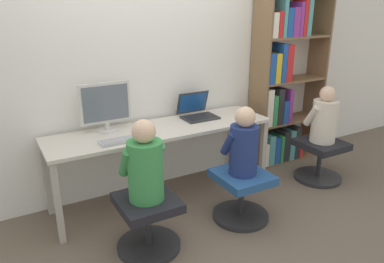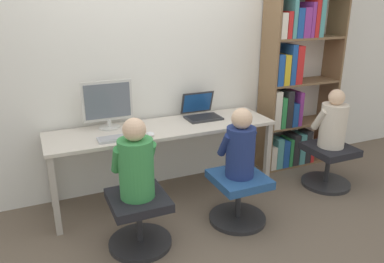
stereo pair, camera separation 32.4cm
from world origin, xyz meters
TOP-DOWN VIEW (x-y plane):
  - ground_plane at (0.00, 0.00)m, footprint 14.00×14.00m
  - wall_back at (0.00, 0.64)m, footprint 10.00×0.05m
  - desk at (0.00, 0.29)m, footprint 2.11×0.57m
  - desktop_monitor at (-0.46, 0.45)m, footprint 0.45×0.19m
  - laptop at (0.45, 0.41)m, footprint 0.34×0.31m
  - keyboard at (-0.43, 0.12)m, footprint 0.38×0.14m
  - computer_mouse_by_keyboard at (-0.18, 0.10)m, footprint 0.06×0.09m
  - office_chair_left at (-0.44, -0.37)m, footprint 0.50×0.50m
  - office_chair_right at (0.44, -0.37)m, footprint 0.50×0.50m
  - person_at_monitor at (-0.44, -0.36)m, footprint 0.32×0.29m
  - person_at_laptop at (0.44, -0.37)m, footprint 0.29×0.27m
  - bookshelf at (1.57, 0.42)m, footprint 0.89×0.31m
  - office_chair_side at (1.63, -0.16)m, footprint 0.50×0.50m
  - person_near_shelf at (1.63, -0.16)m, footprint 0.32×0.29m

SIDE VIEW (x-z plane):
  - ground_plane at x=0.00m, z-range 0.00..0.00m
  - office_chair_left at x=-0.44m, z-range 0.03..0.46m
  - office_chair_right at x=0.44m, z-range 0.03..0.46m
  - office_chair_side at x=1.63m, z-range 0.03..0.46m
  - desk at x=0.00m, z-range 0.29..1.01m
  - person_near_shelf at x=1.63m, z-range 0.39..0.98m
  - person_at_laptop at x=0.44m, z-range 0.40..0.99m
  - person_at_monitor at x=-0.44m, z-range 0.40..1.01m
  - keyboard at x=-0.43m, z-range 0.72..0.75m
  - computer_mouse_by_keyboard at x=-0.18m, z-range 0.72..0.75m
  - laptop at x=0.45m, z-range 0.65..0.89m
  - bookshelf at x=1.57m, z-range -0.05..1.89m
  - desktop_monitor at x=-0.46m, z-range 0.73..1.16m
  - wall_back at x=0.00m, z-range 0.00..2.60m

